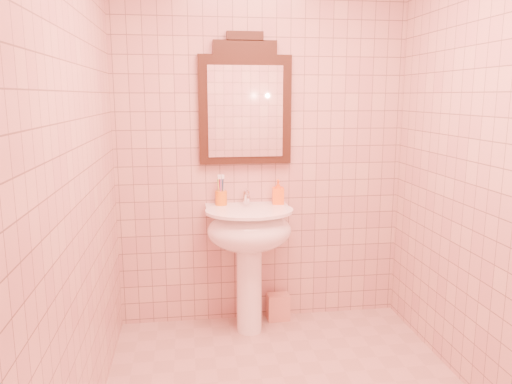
{
  "coord_description": "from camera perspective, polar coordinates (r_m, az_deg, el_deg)",
  "views": [
    {
      "loc": [
        -0.52,
        -2.31,
        1.6
      ],
      "look_at": [
        -0.12,
        0.55,
        1.04
      ],
      "focal_mm": 35.0,
      "sensor_mm": 36.0,
      "label": 1
    }
  ],
  "objects": [
    {
      "name": "faucet",
      "position": [
        3.41,
        -1.08,
        -0.54
      ],
      "size": [
        0.04,
        0.16,
        0.11
      ],
      "color": "white",
      "rests_on": "pedestal_sink"
    },
    {
      "name": "mirror",
      "position": [
        3.4,
        -1.25,
        10.02
      ],
      "size": [
        0.63,
        0.06,
        0.87
      ],
      "color": "black",
      "rests_on": "back_wall"
    },
    {
      "name": "soap_dispenser",
      "position": [
        3.43,
        2.54,
        -0.0
      ],
      "size": [
        0.08,
        0.09,
        0.17
      ],
      "primitive_type": "imported",
      "rotation": [
        0.0,
        0.0,
        -0.1
      ],
      "color": "orange",
      "rests_on": "pedestal_sink"
    },
    {
      "name": "pedestal_sink",
      "position": [
        3.34,
        -0.78,
        -5.36
      ],
      "size": [
        0.58,
        0.58,
        0.86
      ],
      "color": "white",
      "rests_on": "floor"
    },
    {
      "name": "toothbrush_cup",
      "position": [
        3.4,
        -4.01,
        -0.64
      ],
      "size": [
        0.08,
        0.08,
        0.18
      ],
      "rotation": [
        0.0,
        0.0,
        -0.41
      ],
      "color": "orange",
      "rests_on": "pedestal_sink"
    },
    {
      "name": "towel",
      "position": [
        3.71,
        2.55,
        -12.97
      ],
      "size": [
        0.16,
        0.11,
        0.19
      ],
      "primitive_type": "cube",
      "rotation": [
        0.0,
        0.0,
        0.02
      ],
      "color": "#E8AB88",
      "rests_on": "floor"
    },
    {
      "name": "back_wall",
      "position": [
        3.46,
        0.67,
        5.17
      ],
      "size": [
        2.0,
        0.02,
        2.5
      ],
      "primitive_type": "cube",
      "color": "#CE9F8F",
      "rests_on": "floor"
    }
  ]
}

